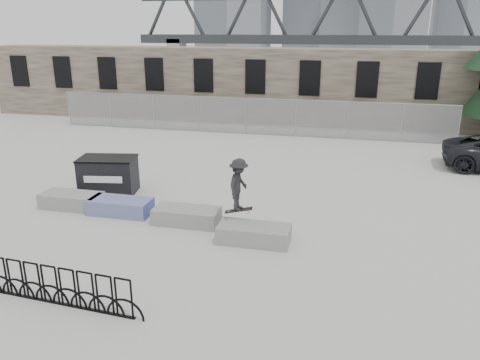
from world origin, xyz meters
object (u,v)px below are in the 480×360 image
object	(u,v)px
planter_center_left	(120,206)
skateboarder	(239,185)
planter_far_left	(72,200)
dumpster	(108,175)
bike_rack	(42,284)
planter_center_right	(187,215)
planter_offset	(254,233)

from	to	relation	value
planter_center_left	skateboarder	size ratio (longest dim) A/B	1.24
planter_far_left	dumpster	size ratio (longest dim) A/B	0.92
planter_far_left	bike_rack	distance (m)	5.75
planter_far_left	planter_center_right	bearing A→B (deg)	-5.27
planter_far_left	planter_center_left	distance (m)	1.84
planter_far_left	planter_offset	xyz separation A→B (m)	(6.43, -1.19, 0.00)
skateboarder	bike_rack	bearing A→B (deg)	150.67
planter_center_right	bike_rack	distance (m)	5.04
planter_far_left	skateboarder	xyz separation A→B (m)	(5.88, -0.72, 1.23)
planter_offset	dumpster	distance (m)	6.60
bike_rack	planter_far_left	bearing A→B (deg)	116.24
dumpster	bike_rack	size ratio (longest dim) A/B	0.44
planter_far_left	bike_rack	size ratio (longest dim) A/B	0.41
planter_offset	skateboarder	bearing A→B (deg)	138.91
planter_center_right	bike_rack	xyz separation A→B (m)	(-1.63, -4.77, 0.17)
planter_center_right	skateboarder	size ratio (longest dim) A/B	1.24
planter_center_right	planter_offset	world-z (taller)	same
dumpster	bike_rack	world-z (taller)	dumpster
planter_center_right	planter_offset	distance (m)	2.40
planter_far_left	planter_offset	size ratio (longest dim) A/B	1.00
planter_far_left	planter_center_right	distance (m)	4.19
dumpster	planter_center_left	bearing A→B (deg)	-63.37
planter_center_right	planter_offset	bearing A→B (deg)	-19.69
planter_offset	skateboarder	distance (m)	1.43
planter_center_right	dumpster	world-z (taller)	dumpster
planter_far_left	skateboarder	distance (m)	6.05
dumpster	bike_rack	xyz separation A→B (m)	(2.05, -6.81, -0.22)
planter_center_left	dumpster	xyz separation A→B (m)	(-1.35, 1.79, 0.39)
skateboarder	planter_offset	bearing A→B (deg)	-123.44
dumpster	skateboarder	xyz separation A→B (m)	(5.40, -2.37, 0.84)
planter_far_left	bike_rack	world-z (taller)	bike_rack
planter_center_right	bike_rack	bearing A→B (deg)	-108.88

